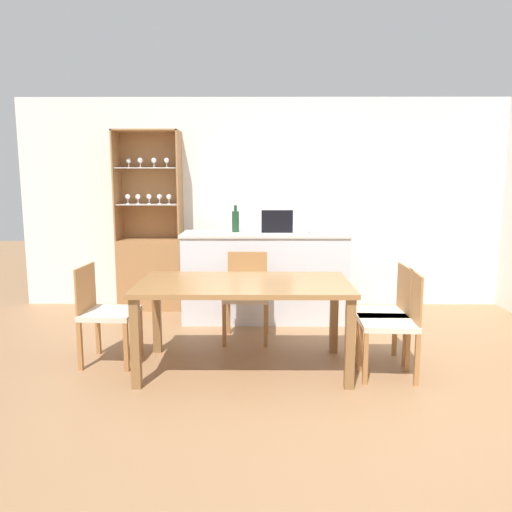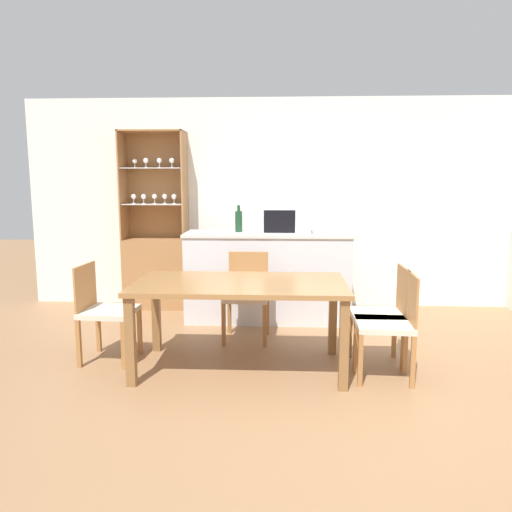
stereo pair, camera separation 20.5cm
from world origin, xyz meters
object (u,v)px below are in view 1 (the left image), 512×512
Objects in this scene: dining_chair_side_right_near at (393,322)px; microwave at (283,220)px; dining_chair_head_far at (247,295)px; dining_chair_side_right_far at (384,313)px; display_cabinet at (151,259)px; dining_table at (244,292)px; wine_bottle at (236,221)px; dining_chair_side_left_far at (105,312)px.

dining_chair_side_right_near is 1.64× the size of microwave.
dining_chair_side_right_far is at bearing 153.72° from dining_chair_head_far.
microwave is (0.39, 0.70, 0.68)m from dining_chair_head_far.
display_cabinet is 2.51× the size of dining_chair_side_right_far.
wine_bottle is (-0.14, 1.56, 0.46)m from dining_table.
dining_chair_side_right_near and dining_chair_head_far have the same top height.
display_cabinet reaches higher than dining_chair_side_right_near.
dining_chair_side_left_far is 2.42m from dining_chair_side_right_near.
dining_chair_side_right_far is 1.00× the size of dining_chair_head_far.
dining_chair_side_right_far is at bearing 6.56° from dining_table.
dining_chair_side_right_near and dining_chair_side_right_far have the same top height.
dining_chair_side_right_near is 1.52m from dining_chair_head_far.
dining_chair_side_right_near is 2.84× the size of wine_bottle.
dining_chair_head_far is at bearing 89.87° from dining_table.
dining_chair_side_right_near is (2.40, -0.28, 0.00)m from dining_chair_side_left_far.
dining_table is at bearing 96.59° from dining_chair_side_right_far.
dining_table is 1.63m from wine_bottle.
display_cabinet is 2.51× the size of dining_chair_side_right_near.
dining_table is 5.80× the size of wine_bottle.
dining_chair_head_far is at bearing 122.12° from dining_chair_side_left_far.
dining_chair_head_far is at bearing 55.34° from dining_chair_side_right_near.
dining_chair_side_right_far is (0.00, 0.28, 0.00)m from dining_chair_side_right_near.
display_cabinet is 1.75m from microwave.
dining_chair_side_left_far is (-0.00, -1.85, -0.16)m from display_cabinet.
dining_chair_head_far is (-1.20, 0.93, 0.00)m from dining_chair_side_right_near.
dining_chair_side_left_far is at bearing 86.49° from dining_chair_side_right_near.
wine_bottle is (-0.53, 0.06, -0.02)m from microwave.
wine_bottle is at bearing 43.37° from dining_chair_side_right_far.
dining_chair_side_left_far is at bearing 89.96° from dining_chair_side_right_far.
dining_chair_side_left_far and dining_chair_head_far have the same top height.
dining_chair_side_right_near is 1.00× the size of dining_chair_side_right_far.
dining_chair_side_left_far is 2.20m from microwave.
microwave reaches higher than dining_chair_side_right_far.
wine_bottle is (-1.34, 1.42, 0.67)m from dining_chair_side_right_far.
microwave is at bearing 29.51° from dining_chair_side_right_near.
dining_chair_side_left_far is at bearing -139.69° from microwave.
wine_bottle reaches higher than dining_chair_side_right_near.
display_cabinet reaches higher than dining_chair_head_far.
display_cabinet is 1.23× the size of dining_table.
dining_chair_head_far is at bearing -45.18° from display_cabinet.
wine_bottle is at bearing -22.58° from display_cabinet.
dining_chair_side_right_far is 1.64× the size of microwave.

